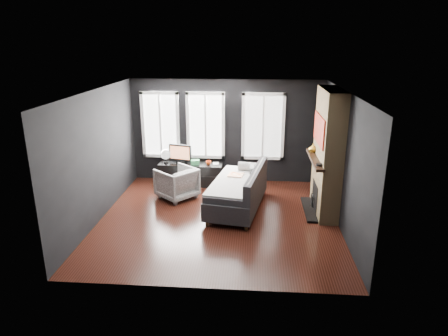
# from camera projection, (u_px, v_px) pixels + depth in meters

# --- Properties ---
(floor) EXTENTS (5.00, 5.00, 0.00)m
(floor) POSITION_uv_depth(u_px,v_px,m) (218.00, 219.00, 8.52)
(floor) COLOR black
(floor) RESTS_ON ground
(ceiling) EXTENTS (5.00, 5.00, 0.00)m
(ceiling) POSITION_uv_depth(u_px,v_px,m) (218.00, 91.00, 7.69)
(ceiling) COLOR white
(ceiling) RESTS_ON ground
(wall_back) EXTENTS (5.00, 0.02, 2.70)m
(wall_back) POSITION_uv_depth(u_px,v_px,m) (227.00, 131.00, 10.48)
(wall_back) COLOR black
(wall_back) RESTS_ON ground
(wall_left) EXTENTS (0.02, 5.00, 2.70)m
(wall_left) POSITION_uv_depth(u_px,v_px,m) (98.00, 156.00, 8.29)
(wall_left) COLOR black
(wall_left) RESTS_ON ground
(wall_right) EXTENTS (0.02, 5.00, 2.70)m
(wall_right) POSITION_uv_depth(u_px,v_px,m) (343.00, 161.00, 7.92)
(wall_right) COLOR black
(wall_right) RESTS_ON ground
(windows) EXTENTS (4.00, 0.16, 1.76)m
(windows) POSITION_uv_depth(u_px,v_px,m) (209.00, 92.00, 10.16)
(windows) COLOR white
(windows) RESTS_ON wall_back
(fireplace) EXTENTS (0.70, 1.62, 2.70)m
(fireplace) POSITION_uv_depth(u_px,v_px,m) (328.00, 153.00, 8.51)
(fireplace) COLOR #93724C
(fireplace) RESTS_ON floor
(sofa) EXTENTS (1.49, 2.40, 0.96)m
(sofa) POSITION_uv_depth(u_px,v_px,m) (237.00, 188.00, 8.92)
(sofa) COLOR black
(sofa) RESTS_ON floor
(stripe_pillow) EXTENTS (0.10, 0.38, 0.38)m
(stripe_pillow) POSITION_uv_depth(u_px,v_px,m) (252.00, 174.00, 9.21)
(stripe_pillow) COLOR gray
(stripe_pillow) RESTS_ON sofa
(armchair) EXTENTS (1.10, 1.10, 0.83)m
(armchair) POSITION_uv_depth(u_px,v_px,m) (177.00, 182.00, 9.54)
(armchair) COLOR silver
(armchair) RESTS_ON floor
(media_console) EXTENTS (1.68, 0.60, 0.57)m
(media_console) POSITION_uv_depth(u_px,v_px,m) (191.00, 174.00, 10.49)
(media_console) COLOR black
(media_console) RESTS_ON floor
(monitor) EXTENTS (0.64, 0.28, 0.56)m
(monitor) POSITION_uv_depth(u_px,v_px,m) (180.00, 152.00, 10.38)
(monitor) COLOR black
(monitor) RESTS_ON media_console
(desk_fan) EXTENTS (0.33, 0.33, 0.37)m
(desk_fan) POSITION_uv_depth(u_px,v_px,m) (166.00, 156.00, 10.40)
(desk_fan) COLOR gray
(desk_fan) RESTS_ON media_console
(mug) EXTENTS (0.15, 0.13, 0.13)m
(mug) POSITION_uv_depth(u_px,v_px,m) (208.00, 162.00, 10.30)
(mug) COLOR red
(mug) RESTS_ON media_console
(book) EXTENTS (0.15, 0.03, 0.21)m
(book) POSITION_uv_depth(u_px,v_px,m) (213.00, 160.00, 10.35)
(book) COLOR tan
(book) RESTS_ON media_console
(storage_box) EXTENTS (0.24, 0.17, 0.12)m
(storage_box) POSITION_uv_depth(u_px,v_px,m) (195.00, 162.00, 10.31)
(storage_box) COLOR #27713D
(storage_box) RESTS_ON media_console
(mantel_vase) EXTENTS (0.22, 0.23, 0.19)m
(mantel_vase) POSITION_uv_depth(u_px,v_px,m) (313.00, 148.00, 8.96)
(mantel_vase) COLOR gold
(mantel_vase) RESTS_ON fireplace
(mantel_clock) EXTENTS (0.16, 0.16, 0.04)m
(mantel_clock) POSITION_uv_depth(u_px,v_px,m) (319.00, 165.00, 8.03)
(mantel_clock) COLOR black
(mantel_clock) RESTS_ON fireplace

